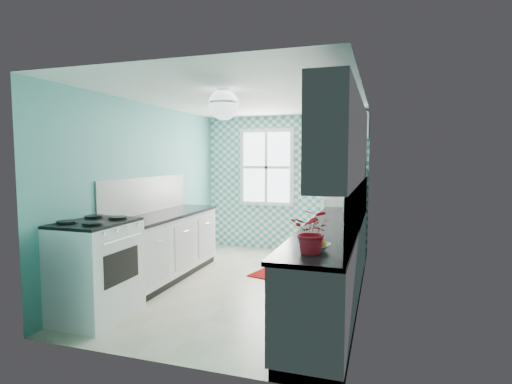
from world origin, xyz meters
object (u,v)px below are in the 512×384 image
(ceiling_light, at_px, (224,105))
(fruit_bowl, at_px, (315,247))
(potted_plant, at_px, (313,231))
(microwave, at_px, (344,162))
(fridge, at_px, (343,215))
(stove, at_px, (95,268))
(sink, at_px, (342,215))

(ceiling_light, height_order, fruit_bowl, ceiling_light)
(potted_plant, distance_m, microwave, 3.69)
(fridge, xyz_separation_m, microwave, (0.00, 0.00, 0.90))
(stove, bearing_deg, fridge, 57.32)
(ceiling_light, xyz_separation_m, fruit_bowl, (1.20, -0.92, -1.35))
(ceiling_light, xyz_separation_m, microwave, (1.11, 2.61, -0.66))
(sink, height_order, potted_plant, sink)
(microwave, bearing_deg, stove, 56.32)
(fridge, relative_size, stove, 1.47)
(sink, bearing_deg, microwave, 94.37)
(fridge, bearing_deg, sink, -84.73)
(stove, relative_size, microwave, 2.15)
(ceiling_light, distance_m, fridge, 3.24)
(sink, bearing_deg, fridge, 94.38)
(ceiling_light, bearing_deg, sink, 47.93)
(fruit_bowl, relative_size, microwave, 0.53)
(sink, distance_m, microwave, 1.47)
(ceiling_light, distance_m, microwave, 2.91)
(fruit_bowl, bearing_deg, microwave, 91.46)
(sink, distance_m, fruit_bowl, 2.25)
(ceiling_light, relative_size, microwave, 0.72)
(ceiling_light, xyz_separation_m, stove, (-1.20, -0.75, -1.78))
(stove, xyz_separation_m, sink, (2.40, 2.08, 0.39))
(stove, relative_size, potted_plant, 2.77)
(ceiling_light, bearing_deg, fridge, 66.98)
(ceiling_light, height_order, sink, ceiling_light)
(fridge, xyz_separation_m, stove, (-2.31, -3.36, -0.22))
(fridge, distance_m, stove, 4.08)
(fruit_bowl, distance_m, microwave, 3.60)
(microwave, bearing_deg, potted_plant, 92.23)
(ceiling_light, height_order, microwave, ceiling_light)
(stove, bearing_deg, sink, 42.73)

